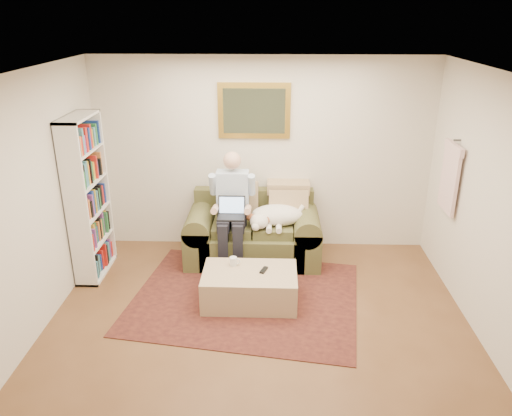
# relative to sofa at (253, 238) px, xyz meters

# --- Properties ---
(room_shell) EXTENTS (4.51, 5.00, 2.61)m
(room_shell) POSITION_rel_sofa_xyz_m (0.11, -1.67, 1.00)
(room_shell) COLOR brown
(room_shell) RESTS_ON ground
(rug) EXTENTS (2.82, 2.40, 0.01)m
(rug) POSITION_rel_sofa_xyz_m (-0.05, -1.00, -0.30)
(rug) COLOR black
(rug) RESTS_ON room_shell
(sofa) EXTENTS (1.74, 0.89, 1.05)m
(sofa) POSITION_rel_sofa_xyz_m (0.00, 0.00, 0.00)
(sofa) COLOR brown
(sofa) RESTS_ON room_shell
(seated_man) EXTENTS (0.57, 0.82, 1.47)m
(seated_man) POSITION_rel_sofa_xyz_m (-0.26, -0.16, 0.43)
(seated_man) COLOR #8CABD8
(seated_man) RESTS_ON sofa
(laptop) EXTENTS (0.34, 0.27, 0.25)m
(laptop) POSITION_rel_sofa_xyz_m (-0.26, -0.23, 0.47)
(laptop) COLOR black
(laptop) RESTS_ON seated_man
(sleeping_dog) EXTENTS (0.72, 0.45, 0.27)m
(sleeping_dog) POSITION_rel_sofa_xyz_m (0.31, -0.09, 0.37)
(sleeping_dog) COLOR white
(sleeping_dog) RESTS_ON sofa
(ottoman) EXTENTS (1.06, 0.68, 0.38)m
(ottoman) POSITION_rel_sofa_xyz_m (0.00, -1.08, -0.11)
(ottoman) COLOR tan
(ottoman) RESTS_ON room_shell
(coffee_mug) EXTENTS (0.08, 0.08, 0.10)m
(coffee_mug) POSITION_rel_sofa_xyz_m (-0.19, -0.92, 0.13)
(coffee_mug) COLOR white
(coffee_mug) RESTS_ON ottoman
(tv_remote) EXTENTS (0.10, 0.16, 0.02)m
(tv_remote) POSITION_rel_sofa_xyz_m (0.16, -1.05, 0.09)
(tv_remote) COLOR black
(tv_remote) RESTS_ON ottoman
(bookshelf) EXTENTS (0.28, 0.80, 2.00)m
(bookshelf) POSITION_rel_sofa_xyz_m (-1.99, -0.43, 0.70)
(bookshelf) COLOR white
(bookshelf) RESTS_ON room_shell
(wall_mirror) EXTENTS (0.94, 0.04, 0.72)m
(wall_mirror) POSITION_rel_sofa_xyz_m (-0.00, 0.45, 1.60)
(wall_mirror) COLOR gold
(wall_mirror) RESTS_ON room_shell
(hanging_shirt) EXTENTS (0.06, 0.52, 0.90)m
(hanging_shirt) POSITION_rel_sofa_xyz_m (2.30, -0.43, 1.05)
(hanging_shirt) COLOR #F7CCCE
(hanging_shirt) RESTS_ON room_shell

